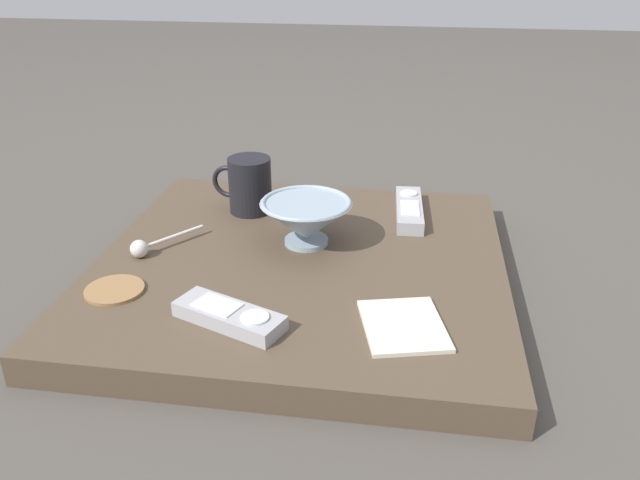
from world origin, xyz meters
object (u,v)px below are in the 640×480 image
(tv_remote_near, at_px, (229,316))
(folded_napkin, at_px, (403,326))
(coffee_mug, at_px, (249,185))
(tv_remote_far, at_px, (409,209))
(drink_coaster, at_px, (115,290))
(teaspoon, at_px, (144,247))
(cereal_bowl, at_px, (305,220))

(tv_remote_near, bearing_deg, folded_napkin, 5.84)
(coffee_mug, distance_m, tv_remote_far, 0.29)
(tv_remote_near, distance_m, folded_napkin, 0.23)
(tv_remote_far, distance_m, folded_napkin, 0.36)
(tv_remote_far, bearing_deg, folded_napkin, -89.53)
(tv_remote_far, bearing_deg, tv_remote_near, -119.99)
(folded_napkin, relative_size, drink_coaster, 1.75)
(teaspoon, xyz_separation_m, folded_napkin, (0.41, -0.15, -0.01))
(folded_napkin, bearing_deg, tv_remote_near, -174.16)
(cereal_bowl, height_order, teaspoon, cereal_bowl)
(tv_remote_near, height_order, tv_remote_far, tv_remote_far)
(cereal_bowl, distance_m, drink_coaster, 0.31)
(teaspoon, distance_m, tv_remote_far, 0.46)
(coffee_mug, bearing_deg, teaspoon, -121.33)
(tv_remote_near, height_order, folded_napkin, tv_remote_near)
(teaspoon, bearing_deg, drink_coaster, -89.48)
(coffee_mug, distance_m, drink_coaster, 0.34)
(coffee_mug, relative_size, tv_remote_near, 0.70)
(cereal_bowl, xyz_separation_m, tv_remote_far, (0.17, 0.14, -0.03))
(cereal_bowl, height_order, coffee_mug, coffee_mug)
(cereal_bowl, relative_size, coffee_mug, 1.33)
(tv_remote_far, height_order, folded_napkin, tv_remote_far)
(folded_napkin, bearing_deg, teaspoon, 160.58)
(drink_coaster, bearing_deg, tv_remote_near, -16.15)
(teaspoon, bearing_deg, folded_napkin, -19.42)
(cereal_bowl, bearing_deg, folded_napkin, -53.31)
(cereal_bowl, relative_size, folded_napkin, 1.01)
(tv_remote_near, bearing_deg, coffee_mug, 100.11)
(coffee_mug, distance_m, tv_remote_near, 0.38)
(tv_remote_far, bearing_deg, coffee_mug, -176.04)
(teaspoon, bearing_deg, coffee_mug, 58.67)
(cereal_bowl, relative_size, drink_coaster, 1.77)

